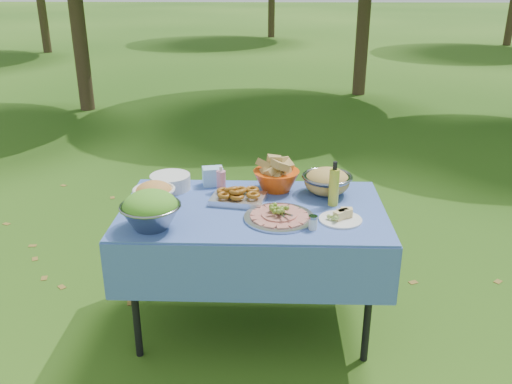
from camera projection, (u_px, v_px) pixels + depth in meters
ground at (253, 322)px, 3.29m from camera, size 80.00×80.00×0.00m
picnic_table at (253, 268)px, 3.15m from camera, size 1.46×0.86×0.76m
salad_bowl at (150, 210)px, 2.74m from camera, size 0.40×0.40×0.20m
pasta_bowl_white at (154, 193)px, 3.05m from camera, size 0.30×0.30×0.13m
plate_stack at (170, 182)px, 3.26m from camera, size 0.32×0.32×0.09m
wipes_box at (213, 176)px, 3.32m from camera, size 0.14×0.12×0.11m
sanitizer_bottle at (221, 179)px, 3.21m from camera, size 0.07×0.07×0.16m
bread_bowl at (276, 175)px, 3.23m from camera, size 0.35×0.35×0.18m
pasta_bowl_steel at (327, 181)px, 3.18m from camera, size 0.31×0.31×0.16m
fried_tray at (238, 196)px, 3.08m from camera, size 0.33×0.26×0.07m
charcuterie_platter at (279, 211)px, 2.86m from camera, size 0.43×0.43×0.09m
oil_bottle at (334, 184)px, 3.00m from camera, size 0.08×0.08×0.26m
cheese_plate at (341, 215)px, 2.85m from camera, size 0.27×0.27×0.06m
shaker at (313, 223)px, 2.75m from camera, size 0.05×0.05×0.07m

